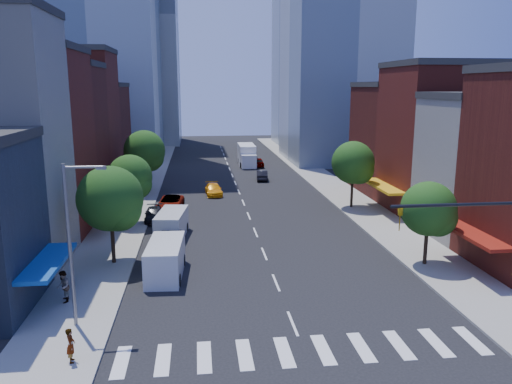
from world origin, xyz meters
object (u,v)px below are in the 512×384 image
parked_car_front (167,259)px  traffic_car_oncoming (262,175)px  pedestrian_far (63,287)px  parked_car_second (170,241)px  traffic_car_far (257,162)px  box_truck (247,156)px  cargo_van_near (165,260)px  taxi (214,190)px  cargo_van_far (171,225)px  parked_car_third (170,203)px  pedestrian_near (71,345)px  parked_car_rear (154,214)px

parked_car_front → traffic_car_oncoming: traffic_car_oncoming is taller
pedestrian_far → parked_car_second: bearing=137.4°
traffic_car_far → box_truck: 2.46m
cargo_van_near → taxi: size_ratio=1.26×
parked_car_second → cargo_van_far: bearing=96.8°
parked_car_third → taxi: (4.91, 6.95, -0.07)m
cargo_van_near → traffic_car_far: size_ratio=1.29×
parked_car_third → traffic_car_far: (12.89, 28.13, 0.02)m
cargo_van_near → pedestrian_near: size_ratio=3.43×
cargo_van_near → pedestrian_far: cargo_van_near is taller
parked_car_rear → traffic_car_oncoming: 24.61m
cargo_van_far → cargo_van_near: bearing=-82.5°
parked_car_front → parked_car_third: (-0.64, 17.82, 0.09)m
parked_car_third → box_truck: size_ratio=0.62×
traffic_car_far → parked_car_third: bearing=63.9°
parked_car_second → parked_car_third: size_ratio=0.81×
parked_car_second → box_truck: box_truck is taller
parked_car_front → box_truck: size_ratio=0.45×
pedestrian_near → pedestrian_far: 7.36m
parked_car_second → cargo_van_near: size_ratio=0.74×
cargo_van_near → traffic_car_far: cargo_van_near is taller
cargo_van_far → traffic_car_oncoming: (11.47, 26.46, -0.45)m
taxi → pedestrian_far: bearing=-112.3°
parked_car_rear → cargo_van_near: cargo_van_near is taller
cargo_van_far → traffic_car_far: bearing=79.8°
parked_car_rear → pedestrian_near: size_ratio=2.61×
parked_car_rear → box_truck: size_ratio=0.52×
cargo_van_far → traffic_car_far: (12.26, 38.44, -0.38)m
cargo_van_far → traffic_car_oncoming: 28.84m
traffic_car_oncoming → pedestrian_near: (-15.25, -46.70, 0.30)m
parked_car_rear → traffic_car_far: traffic_car_far is taller
parked_car_front → cargo_van_near: cargo_van_near is taller
parked_car_front → parked_car_rear: (-2.00, 13.35, -0.01)m
cargo_van_near → pedestrian_far: size_ratio=2.97×
parked_car_rear → traffic_car_far: 35.57m
taxi → traffic_car_oncoming: size_ratio=1.09×
parked_car_front → traffic_car_far: 47.55m
parked_car_front → parked_car_third: 17.83m
traffic_car_far → pedestrian_far: size_ratio=2.30×
parked_car_front → pedestrian_near: 13.29m
cargo_van_far → pedestrian_near: size_ratio=3.34×
parked_car_second → traffic_car_oncoming: parked_car_second is taller
parked_car_second → taxi: bearing=84.8°
pedestrian_far → traffic_car_oncoming: bearing=144.7°
parked_car_second → box_truck: size_ratio=0.50×
taxi → traffic_car_far: 22.63m
parked_car_third → cargo_van_near: cargo_van_near is taller
box_truck → pedestrian_near: size_ratio=5.06×
parked_car_third → cargo_van_far: size_ratio=0.94×
taxi → traffic_car_oncoming: 11.67m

